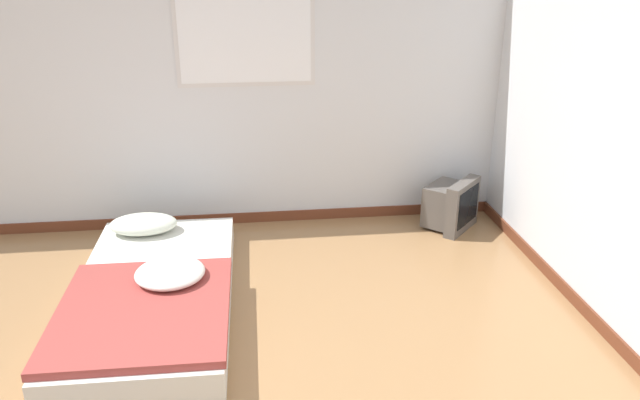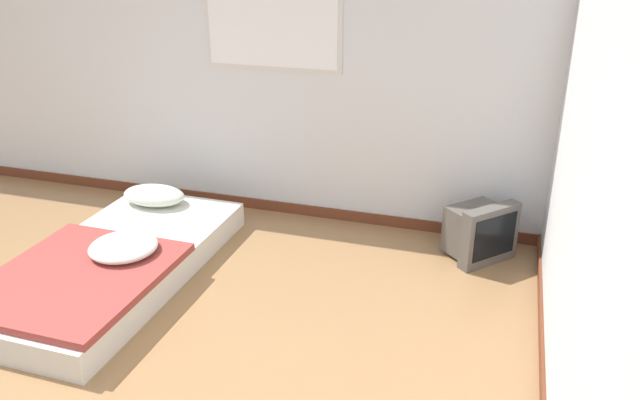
{
  "view_description": "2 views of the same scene",
  "coord_description": "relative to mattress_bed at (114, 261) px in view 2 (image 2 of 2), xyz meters",
  "views": [
    {
      "loc": [
        0.55,
        -2.57,
        2.23
      ],
      "look_at": [
        1.07,
        1.73,
        0.51
      ],
      "focal_mm": 35.0,
      "sensor_mm": 36.0,
      "label": 1
    },
    {
      "loc": [
        2.36,
        -2.01,
        2.24
      ],
      "look_at": [
        1.21,
        1.73,
        0.53
      ],
      "focal_mm": 35.0,
      "sensor_mm": 36.0,
      "label": 2
    }
  ],
  "objects": [
    {
      "name": "ground_plane",
      "position": [
        0.12,
        -1.18,
        -0.13
      ],
      "size": [
        20.0,
        20.0,
        0.0
      ],
      "primitive_type": "plane",
      "color": "#997047"
    },
    {
      "name": "crt_tv",
      "position": [
        2.39,
        1.05,
        0.08
      ],
      "size": [
        0.54,
        0.55,
        0.44
      ],
      "color": "#56514C",
      "rests_on": "ground_plane"
    },
    {
      "name": "wall_right",
      "position": [
        2.87,
        -1.18,
        1.16
      ],
      "size": [
        0.08,
        7.51,
        2.6
      ],
      "color": "silver",
      "rests_on": "ground_plane"
    },
    {
      "name": "wall_back",
      "position": [
        0.13,
        1.4,
        1.17
      ],
      "size": [
        7.84,
        0.08,
        2.6
      ],
      "color": "silver",
      "rests_on": "ground_plane"
    },
    {
      "name": "mattress_bed",
      "position": [
        0.0,
        0.0,
        0.0
      ],
      "size": [
        1.05,
        2.09,
        0.33
      ],
      "color": "silver",
      "rests_on": "ground_plane"
    }
  ]
}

